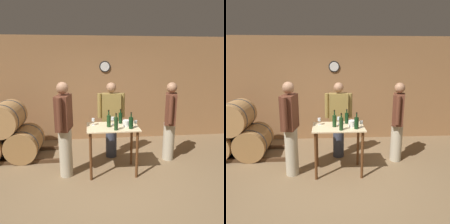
% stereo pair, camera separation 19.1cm
% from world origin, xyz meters
% --- Properties ---
extents(ground_plane, '(14.00, 14.00, 0.00)m').
position_xyz_m(ground_plane, '(0.00, 0.00, 0.00)').
color(ground_plane, brown).
extents(back_wall, '(8.40, 0.08, 2.70)m').
position_xyz_m(back_wall, '(0.00, 2.49, 1.35)').
color(back_wall, '#996B42').
rests_on(back_wall, ground_plane).
extents(barrel_rack, '(2.36, 0.86, 1.26)m').
position_xyz_m(barrel_rack, '(-2.12, 1.46, 0.52)').
color(barrel_rack, '#4C331E').
rests_on(barrel_rack, ground_plane).
extents(tasting_table, '(0.95, 0.64, 0.92)m').
position_xyz_m(tasting_table, '(0.07, 0.61, 0.71)').
color(tasting_table, beige).
rests_on(tasting_table, ground_plane).
extents(wine_bottle_far_left, '(0.07, 0.07, 0.32)m').
position_xyz_m(wine_bottle_far_left, '(-0.00, 0.59, 1.04)').
color(wine_bottle_far_left, '#193819').
rests_on(wine_bottle_far_left, tasting_table).
extents(wine_bottle_left, '(0.07, 0.07, 0.30)m').
position_xyz_m(wine_bottle_left, '(0.11, 0.39, 1.04)').
color(wine_bottle_left, '#193819').
rests_on(wine_bottle_left, tasting_table).
extents(wine_bottle_center, '(0.07, 0.07, 0.28)m').
position_xyz_m(wine_bottle_center, '(0.24, 0.79, 1.03)').
color(wine_bottle_center, black).
rests_on(wine_bottle_center, tasting_table).
extents(wine_bottle_right, '(0.08, 0.08, 0.30)m').
position_xyz_m(wine_bottle_right, '(0.39, 0.45, 1.03)').
color(wine_bottle_right, black).
rests_on(wine_bottle_right, tasting_table).
extents(wine_glass_near_left, '(0.06, 0.06, 0.13)m').
position_xyz_m(wine_glass_near_left, '(-0.28, 0.73, 1.02)').
color(wine_glass_near_left, silver).
rests_on(wine_glass_near_left, tasting_table).
extents(wine_glass_near_center, '(0.06, 0.06, 0.15)m').
position_xyz_m(wine_glass_near_center, '(0.09, 0.72, 1.03)').
color(wine_glass_near_center, silver).
rests_on(wine_glass_near_center, tasting_table).
extents(wine_glass_near_right, '(0.06, 0.06, 0.13)m').
position_xyz_m(wine_glass_near_right, '(0.49, 0.52, 1.01)').
color(wine_glass_near_right, silver).
rests_on(wine_glass_near_right, tasting_table).
extents(ice_bucket, '(0.14, 0.14, 0.12)m').
position_xyz_m(ice_bucket, '(0.33, 0.58, 0.98)').
color(ice_bucket, white).
rests_on(ice_bucket, tasting_table).
extents(person_host, '(0.29, 0.58, 1.76)m').
position_xyz_m(person_host, '(-0.80, 0.56, 0.93)').
color(person_host, '#B7AD93').
rests_on(person_host, ground_plane).
extents(person_visitor_with_scarf, '(0.34, 0.56, 1.68)m').
position_xyz_m(person_visitor_with_scarf, '(1.33, 1.03, 0.89)').
color(person_visitor_with_scarf, '#B7AD93').
rests_on(person_visitor_with_scarf, ground_plane).
extents(person_visitor_bearded, '(0.59, 0.24, 1.66)m').
position_xyz_m(person_visitor_bearded, '(0.12, 1.31, 0.88)').
color(person_visitor_bearded, '#333847').
rests_on(person_visitor_bearded, ground_plane).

